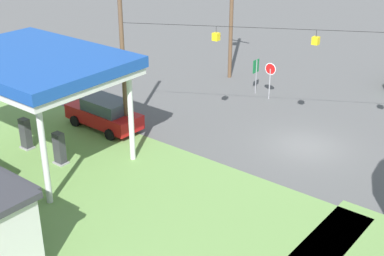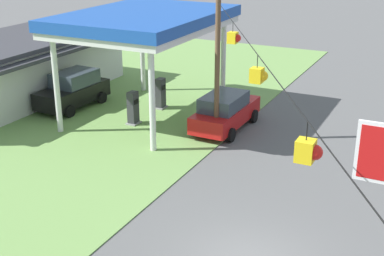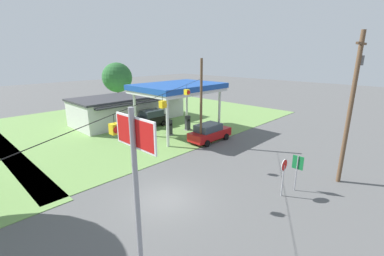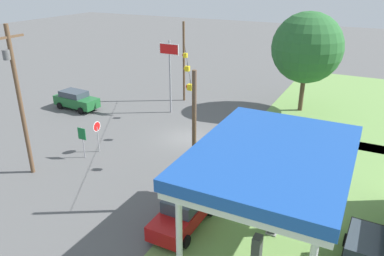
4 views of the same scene
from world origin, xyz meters
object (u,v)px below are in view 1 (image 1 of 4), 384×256
object	(u,v)px
utility_pole_main	(231,2)
fuel_pump_near	(60,149)
gas_station_canopy	(32,65)
route_sign	(256,70)
car_at_pumps_front	(104,113)
fuel_pump_far	(26,135)
stop_sign_roadside	(270,73)

from	to	relation	value
utility_pole_main	fuel_pump_near	bearing A→B (deg)	93.81
gas_station_canopy	route_sign	size ratio (longest dim) A/B	3.89
fuel_pump_near	car_at_pumps_front	bearing A→B (deg)	-71.67
route_sign	fuel_pump_near	bearing A→B (deg)	81.45
fuel_pump_far	route_sign	size ratio (longest dim) A/B	0.73
gas_station_canopy	route_sign	bearing A→B (deg)	-103.78
gas_station_canopy	route_sign	distance (m)	15.80
fuel_pump_far	utility_pole_main	world-z (taller)	utility_pole_main
gas_station_canopy	route_sign	xyz separation A→B (m)	(-3.68, -15.00, -3.35)
gas_station_canopy	fuel_pump_near	size ratio (longest dim) A/B	5.33
fuel_pump_near	stop_sign_roadside	size ratio (longest dim) A/B	0.70
gas_station_canopy	route_sign	world-z (taller)	gas_station_canopy
fuel_pump_far	utility_pole_main	bearing A→B (deg)	-95.92
gas_station_canopy	fuel_pump_near	xyz separation A→B (m)	(-1.42, -0.00, -4.23)
gas_station_canopy	utility_pole_main	xyz separation A→B (m)	(-0.31, -16.70, 0.56)
fuel_pump_near	utility_pole_main	xyz separation A→B (m)	(1.11, -16.70, 4.78)
stop_sign_roadside	fuel_pump_near	bearing A→B (deg)	-103.61
route_sign	utility_pole_main	bearing A→B (deg)	-26.88
gas_station_canopy	stop_sign_roadside	distance (m)	15.84
fuel_pump_near	utility_pole_main	size ratio (longest dim) A/B	0.17
stop_sign_roadside	route_sign	world-z (taller)	stop_sign_roadside
car_at_pumps_front	fuel_pump_far	bearing A→B (deg)	73.96
fuel_pump_far	car_at_pumps_front	distance (m)	4.70
car_at_pumps_front	stop_sign_roadside	size ratio (longest dim) A/B	1.96
route_sign	utility_pole_main	xyz separation A→B (m)	(3.37, -1.71, 3.91)
fuel_pump_far	fuel_pump_near	bearing A→B (deg)	180.00
car_at_pumps_front	stop_sign_roadside	bearing A→B (deg)	-115.63
fuel_pump_far	route_sign	xyz separation A→B (m)	(-5.10, -15.00, 0.87)
stop_sign_roadside	utility_pole_main	xyz separation A→B (m)	(4.67, -2.03, 3.80)
car_at_pumps_front	gas_station_canopy	bearing A→B (deg)	91.59
fuel_pump_near	utility_pole_main	distance (m)	17.41
gas_station_canopy	fuel_pump_near	world-z (taller)	gas_station_canopy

